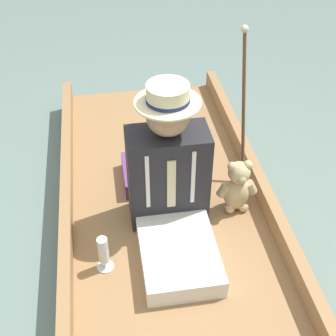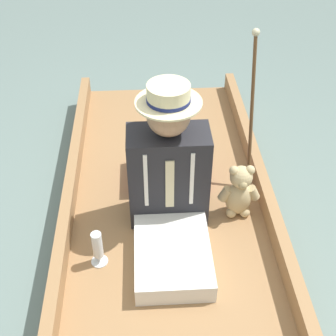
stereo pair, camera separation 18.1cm
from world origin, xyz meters
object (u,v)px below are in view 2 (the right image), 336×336
(seated_person, at_px, (169,183))
(teddy_bear, at_px, (239,192))
(wine_glass, at_px, (98,247))
(walking_cane, at_px, (252,100))

(seated_person, xyz_separation_m, teddy_bear, (-0.39, -0.07, -0.14))
(seated_person, bearing_deg, wine_glass, 42.62)
(seated_person, relative_size, wine_glass, 4.00)
(seated_person, bearing_deg, teddy_bear, -161.25)
(seated_person, relative_size, teddy_bear, 2.44)
(teddy_bear, relative_size, wine_glass, 1.64)
(wine_glass, xyz_separation_m, walking_cane, (-0.86, -0.67, 0.40))
(walking_cane, bearing_deg, teddy_bear, 74.28)
(seated_person, relative_size, walking_cane, 0.93)
(seated_person, distance_m, wine_glass, 0.47)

